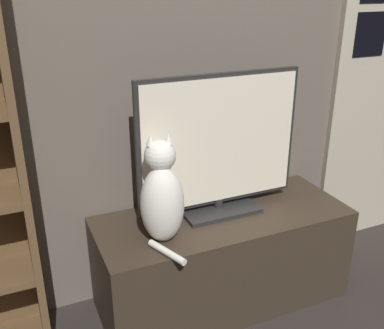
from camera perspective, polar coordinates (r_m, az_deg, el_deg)
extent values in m
cube|color=#60564C|center=(2.10, 0.93, 17.40)|extent=(4.80, 0.05, 2.60)
cube|color=#33281E|center=(2.22, 3.84, -11.76)|extent=(1.19, 0.47, 0.47)
cube|color=black|center=(2.13, 3.27, -5.57)|extent=(0.36, 0.22, 0.02)
cylinder|color=black|center=(2.12, 3.29, -4.85)|extent=(0.04, 0.04, 0.04)
cube|color=black|center=(2.00, 3.38, 3.01)|extent=(0.77, 0.02, 0.61)
cube|color=silver|center=(1.99, 3.56, 2.89)|extent=(0.74, 0.01, 0.57)
ellipsoid|color=silver|center=(1.83, -3.81, -5.12)|extent=(0.21, 0.20, 0.33)
ellipsoid|color=black|center=(1.89, -4.02, -4.75)|extent=(0.11, 0.08, 0.18)
sphere|color=silver|center=(1.78, -4.10, 1.09)|extent=(0.15, 0.15, 0.13)
cone|color=silver|center=(1.75, -5.32, 3.17)|extent=(0.04, 0.04, 0.04)
cone|color=silver|center=(1.76, -3.01, 3.32)|extent=(0.04, 0.04, 0.04)
cylinder|color=silver|center=(1.81, -3.21, -11.06)|extent=(0.10, 0.20, 0.03)
cube|color=brown|center=(1.83, -21.23, 1.46)|extent=(0.03, 0.28, 1.76)
cube|color=black|center=(2.61, 21.72, 15.11)|extent=(0.20, 0.01, 0.22)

